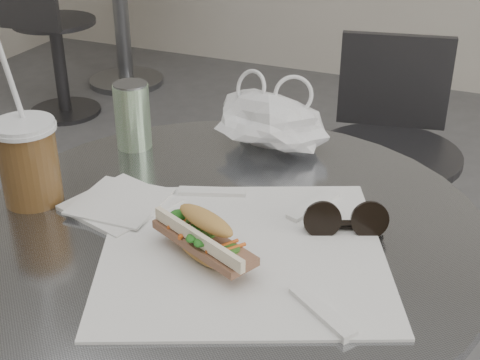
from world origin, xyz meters
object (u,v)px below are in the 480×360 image
at_px(bg_chair, 53,51).
at_px(sunglasses, 346,222).
at_px(chair_far, 383,190).
at_px(banh_mi, 205,238).
at_px(drink_can, 132,116).
at_px(iced_coffee, 29,160).

distance_m(bg_chair, sunglasses, 2.49).
height_order(chair_far, banh_mi, banh_mi).
distance_m(chair_far, banh_mi, 1.13).
relative_size(sunglasses, drink_can, 0.98).
height_order(bg_chair, drink_can, drink_can).
relative_size(chair_far, banh_mi, 3.49).
relative_size(bg_chair, sunglasses, 6.15).
bearing_deg(chair_far, bg_chair, -34.63).
height_order(bg_chair, sunglasses, sunglasses).
height_order(banh_mi, sunglasses, banh_mi).
bearing_deg(chair_far, banh_mi, 75.97).
height_order(banh_mi, drink_can, drink_can).
bearing_deg(iced_coffee, bg_chair, 127.81).
xyz_separation_m(sunglasses, drink_can, (-0.43, 0.14, 0.04)).
height_order(chair_far, bg_chair, chair_far).
relative_size(iced_coffee, drink_can, 2.34).
distance_m(chair_far, drink_can, 0.95).
bearing_deg(chair_far, drink_can, 55.73).
xyz_separation_m(iced_coffee, drink_can, (0.04, 0.23, -0.01)).
height_order(banh_mi, iced_coffee, iced_coffee).
xyz_separation_m(banh_mi, sunglasses, (0.15, 0.14, -0.02)).
bearing_deg(chair_far, sunglasses, 85.27).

